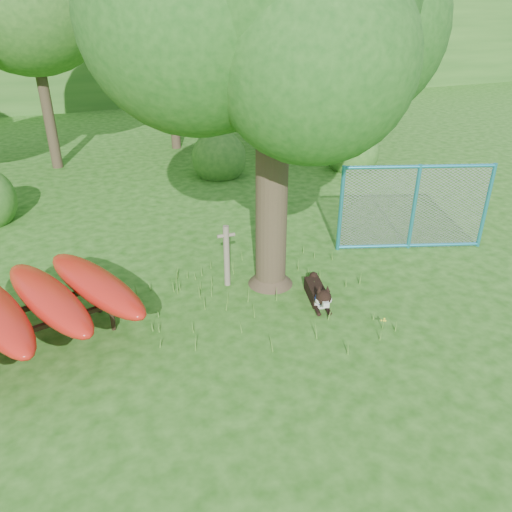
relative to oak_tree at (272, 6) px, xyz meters
name	(u,v)px	position (x,y,z in m)	size (l,w,h in m)	color
ground	(271,339)	(-0.71, -1.80, -5.14)	(80.00, 80.00, 0.00)	#1C5010
oak_tree	(272,6)	(0.00, 0.00, 0.00)	(6.34, 5.62, 7.71)	#362B1D
wooden_post	(227,254)	(-0.81, 0.23, -4.45)	(0.36, 0.13, 1.32)	#695F4F
kayak_rack	(23,306)	(-4.55, -0.47, -4.35)	(4.02, 3.60, 1.04)	black
husky_dog	(319,294)	(0.59, -1.09, -4.95)	(0.54, 1.23, 0.56)	black
fence_section	(414,208)	(3.72, 0.28, -4.13)	(3.31, 1.19, 3.37)	teal
wildflower_clump	(384,321)	(1.25, -2.28, -4.98)	(0.10, 0.08, 0.21)	#4A7C28
bg_tree_c	(168,35)	(0.79, 11.20, -1.04)	(4.00, 4.00, 6.12)	#362B1D
bg_tree_d	(280,5)	(4.29, 9.20, -0.06)	(4.80, 4.80, 7.50)	#362B1D
bg_tree_e	(317,1)	(7.29, 12.20, 0.09)	(4.60, 4.60, 7.55)	#362B1D
shrub_right	(351,169)	(5.79, 6.20, -5.14)	(1.80, 1.80, 1.80)	#2B601F
shrub_mid	(220,175)	(1.29, 7.20, -5.14)	(1.80, 1.80, 1.80)	#2B601F
wooded_hillside	(90,42)	(-0.71, 26.20, -2.14)	(80.00, 12.00, 6.00)	#2B601F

